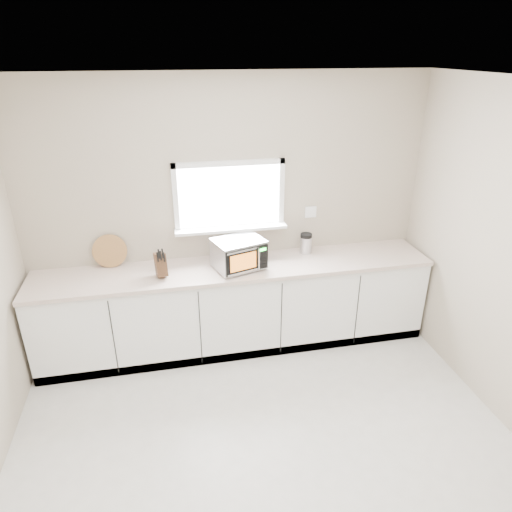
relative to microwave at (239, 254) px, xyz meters
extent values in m
plane|color=beige|center=(-0.03, -1.64, -1.07)|extent=(4.00, 4.00, 0.00)
cube|color=#B0A28C|center=(-0.03, 0.36, 0.28)|extent=(4.00, 0.02, 2.70)
cube|color=white|center=(-0.03, 0.34, 0.48)|extent=(1.00, 0.02, 0.60)
cube|color=white|center=(-0.03, 0.28, 0.16)|extent=(1.12, 0.16, 0.03)
cube|color=white|center=(-0.03, 0.33, 0.80)|extent=(1.10, 0.04, 0.05)
cube|color=white|center=(-0.03, 0.33, 0.15)|extent=(1.10, 0.04, 0.05)
cube|color=white|center=(-0.55, 0.33, 0.48)|extent=(0.05, 0.04, 0.70)
cube|color=white|center=(0.50, 0.33, 0.48)|extent=(0.05, 0.04, 0.70)
cube|color=white|center=(0.82, 0.35, 0.25)|extent=(0.12, 0.01, 0.12)
cube|color=white|center=(-0.03, 0.06, -0.63)|extent=(3.92, 0.60, 0.88)
cube|color=beige|center=(-0.03, 0.05, -0.17)|extent=(3.92, 0.64, 0.04)
cylinder|color=black|center=(-0.14, -0.18, -0.15)|extent=(0.02, 0.02, 0.01)
cylinder|color=black|center=(-0.23, 0.08, -0.15)|extent=(0.02, 0.02, 0.01)
cylinder|color=black|center=(0.22, -0.07, -0.15)|extent=(0.02, 0.02, 0.01)
cylinder|color=black|center=(0.14, 0.19, -0.15)|extent=(0.02, 0.02, 0.01)
cube|color=#B4B6BC|center=(0.00, 0.01, 0.00)|extent=(0.54, 0.47, 0.27)
cube|color=black|center=(0.05, -0.17, 0.00)|extent=(0.42, 0.14, 0.24)
cube|color=orange|center=(0.01, -0.18, 0.00)|extent=(0.26, 0.08, 0.16)
cylinder|color=silver|center=(0.16, -0.16, 0.00)|extent=(0.02, 0.02, 0.21)
cube|color=black|center=(0.20, -0.12, 0.00)|extent=(0.11, 0.04, 0.24)
cube|color=#19FF33|center=(0.20, -0.13, 0.08)|extent=(0.07, 0.03, 0.03)
cube|color=silver|center=(0.00, 0.01, 0.14)|extent=(0.54, 0.47, 0.01)
cube|color=#482B19|center=(-0.74, -0.02, -0.03)|extent=(0.13, 0.22, 0.25)
cube|color=black|center=(-0.76, -0.07, 0.07)|extent=(0.02, 0.04, 0.09)
cube|color=black|center=(-0.74, -0.07, 0.08)|extent=(0.02, 0.04, 0.09)
cube|color=black|center=(-0.71, -0.06, 0.06)|extent=(0.02, 0.04, 0.09)
cube|color=black|center=(-0.75, -0.07, 0.10)|extent=(0.02, 0.04, 0.09)
cube|color=black|center=(-0.72, -0.07, 0.10)|extent=(0.02, 0.04, 0.09)
cylinder|color=#A47D3F|center=(-1.22, 0.30, 0.01)|extent=(0.33, 0.08, 0.33)
cylinder|color=#B4B6BC|center=(0.74, 0.22, -0.07)|extent=(0.15, 0.15, 0.17)
cylinder|color=black|center=(0.74, 0.22, 0.04)|extent=(0.14, 0.14, 0.04)
camera|label=1|loc=(-0.66, -3.94, 1.81)|focal=32.00mm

